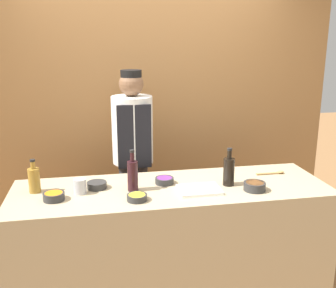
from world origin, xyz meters
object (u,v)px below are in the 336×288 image
(sauce_bowl_brown, at_px, (255,186))
(bottle_vinegar, at_px, (34,179))
(sauce_bowl_yellow, at_px, (137,197))
(wooden_spoon, at_px, (273,173))
(sauce_bowl_purple, at_px, (164,180))
(cutting_board, at_px, (199,190))
(sauce_bowl_orange, at_px, (54,196))
(chef_center, at_px, (133,162))
(bottle_soy, at_px, (229,171))
(sauce_bowl_green, at_px, (97,185))
(bottle_wine, at_px, (133,175))
(cup_steel, at_px, (80,186))

(sauce_bowl_brown, height_order, bottle_vinegar, bottle_vinegar)
(sauce_bowl_yellow, relative_size, wooden_spoon, 0.59)
(sauce_bowl_purple, distance_m, cutting_board, 0.28)
(sauce_bowl_yellow, bearing_deg, sauce_bowl_orange, 168.69)
(sauce_bowl_orange, relative_size, chef_center, 0.08)
(sauce_bowl_orange, distance_m, bottle_soy, 1.21)
(bottle_soy, bearing_deg, sauce_bowl_brown, -42.47)
(sauce_bowl_green, relative_size, wooden_spoon, 0.61)
(bottle_vinegar, bearing_deg, chef_center, 36.98)
(sauce_bowl_green, height_order, bottle_wine, bottle_wine)
(bottle_vinegar, relative_size, bottle_soy, 0.85)
(wooden_spoon, bearing_deg, sauce_bowl_brown, -133.68)
(sauce_bowl_orange, xyz_separation_m, sauce_bowl_green, (0.28, 0.16, -0.00))
(cup_steel, bearing_deg, bottle_wine, -1.73)
(sauce_bowl_purple, distance_m, sauce_bowl_green, 0.48)
(sauce_bowl_orange, bearing_deg, sauce_bowl_yellow, -11.31)
(sauce_bowl_brown, bearing_deg, cup_steel, 172.03)
(sauce_bowl_purple, distance_m, wooden_spoon, 0.87)
(cup_steel, bearing_deg, sauce_bowl_purple, 7.68)
(sauce_bowl_brown, relative_size, bottle_soy, 0.55)
(bottle_wine, relative_size, cup_steel, 2.82)
(sauce_bowl_brown, height_order, sauce_bowl_green, sauce_bowl_brown)
(bottle_soy, bearing_deg, cutting_board, -162.30)
(sauce_bowl_brown, height_order, wooden_spoon, sauce_bowl_brown)
(sauce_bowl_orange, relative_size, bottle_vinegar, 0.60)
(cutting_board, xyz_separation_m, bottle_soy, (0.24, 0.08, 0.10))
(bottle_wine, bearing_deg, cup_steel, 178.27)
(cutting_board, distance_m, bottle_soy, 0.27)
(sauce_bowl_green, relative_size, bottle_soy, 0.50)
(bottle_soy, relative_size, cup_steel, 2.65)
(wooden_spoon, bearing_deg, bottle_soy, -159.34)
(sauce_bowl_yellow, relative_size, cup_steel, 1.28)
(chef_center, bearing_deg, sauce_bowl_yellow, -94.06)
(sauce_bowl_purple, distance_m, chef_center, 0.58)
(sauce_bowl_orange, height_order, chef_center, chef_center)
(wooden_spoon, height_order, chef_center, chef_center)
(sauce_bowl_green, distance_m, cutting_board, 0.72)
(sauce_bowl_yellow, relative_size, sauce_bowl_brown, 0.88)
(bottle_vinegar, height_order, wooden_spoon, bottle_vinegar)
(sauce_bowl_brown, distance_m, bottle_wine, 0.85)
(sauce_bowl_brown, xyz_separation_m, bottle_soy, (-0.14, 0.13, 0.08))
(bottle_vinegar, xyz_separation_m, bottle_soy, (1.35, -0.12, 0.02))
(cutting_board, bearing_deg, sauce_bowl_brown, -8.50)
(bottle_wine, bearing_deg, sauce_bowl_orange, -171.99)
(sauce_bowl_yellow, bearing_deg, chef_center, 85.94)
(bottle_soy, relative_size, chef_center, 0.16)
(sauce_bowl_purple, xyz_separation_m, bottle_vinegar, (-0.90, 0.00, 0.07))
(sauce_bowl_yellow, distance_m, wooden_spoon, 1.15)
(sauce_bowl_purple, height_order, wooden_spoon, sauce_bowl_purple)
(sauce_bowl_orange, bearing_deg, bottle_soy, 2.39)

